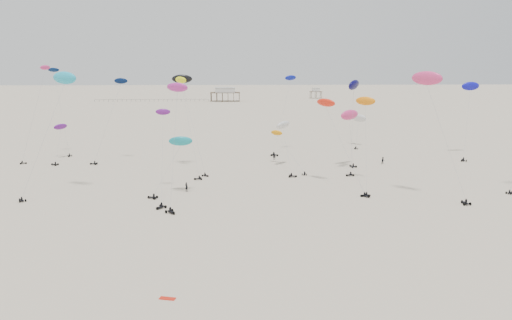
{
  "coord_description": "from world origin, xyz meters",
  "views": [
    {
      "loc": [
        -4.37,
        -7.67,
        25.22
      ],
      "look_at": [
        0.0,
        88.0,
        7.0
      ],
      "focal_mm": 35.0,
      "sensor_mm": 36.0,
      "label": 1
    }
  ],
  "objects_px": {
    "rig_0": "(176,121)",
    "pavilion_small": "(316,94)",
    "pavilion_main": "(225,95)",
    "rig_4": "(185,90)",
    "rig_9": "(185,103)",
    "spectator_0": "(187,191)"
  },
  "relations": [
    {
      "from": "rig_0",
      "to": "pavilion_main",
      "type": "bearing_deg",
      "value": -127.4
    },
    {
      "from": "pavilion_main",
      "to": "pavilion_small",
      "type": "bearing_deg",
      "value": 23.2
    },
    {
      "from": "rig_9",
      "to": "rig_0",
      "type": "bearing_deg",
      "value": 169.34
    },
    {
      "from": "pavilion_small",
      "to": "rig_4",
      "type": "bearing_deg",
      "value": -106.07
    },
    {
      "from": "rig_0",
      "to": "rig_9",
      "type": "height_order",
      "value": "rig_9"
    },
    {
      "from": "rig_9",
      "to": "spectator_0",
      "type": "bearing_deg",
      "value": 172.55
    },
    {
      "from": "rig_4",
      "to": "rig_0",
      "type": "bearing_deg",
      "value": 44.77
    },
    {
      "from": "rig_0",
      "to": "spectator_0",
      "type": "height_order",
      "value": "rig_0"
    },
    {
      "from": "pavilion_main",
      "to": "pavilion_small",
      "type": "relative_size",
      "value": 2.33
    },
    {
      "from": "rig_4",
      "to": "rig_9",
      "type": "bearing_deg",
      "value": 47.59
    },
    {
      "from": "pavilion_main",
      "to": "spectator_0",
      "type": "distance_m",
      "value": 258.86
    },
    {
      "from": "spectator_0",
      "to": "rig_0",
      "type": "bearing_deg",
      "value": 121.21
    },
    {
      "from": "pavilion_small",
      "to": "rig_0",
      "type": "xyz_separation_m",
      "value": [
        -74.89,
        -296.71,
        11.71
      ]
    },
    {
      "from": "pavilion_main",
      "to": "rig_4",
      "type": "bearing_deg",
      "value": -91.5
    },
    {
      "from": "rig_0",
      "to": "pavilion_small",
      "type": "bearing_deg",
      "value": -140.52
    },
    {
      "from": "pavilion_small",
      "to": "rig_0",
      "type": "bearing_deg",
      "value": -104.17
    },
    {
      "from": "rig_0",
      "to": "rig_4",
      "type": "xyz_separation_m",
      "value": [
        -1.26,
        32.33,
        4.08
      ]
    },
    {
      "from": "rig_0",
      "to": "rig_9",
      "type": "xyz_separation_m",
      "value": [
        -0.92,
        28.43,
        1.13
      ]
    },
    {
      "from": "rig_9",
      "to": "spectator_0",
      "type": "distance_m",
      "value": 26.28
    },
    {
      "from": "rig_9",
      "to": "pavilion_main",
      "type": "bearing_deg",
      "value": -13.91
    },
    {
      "from": "rig_4",
      "to": "spectator_0",
      "type": "relative_size",
      "value": 11.07
    },
    {
      "from": "pavilion_main",
      "to": "pavilion_small",
      "type": "height_order",
      "value": "pavilion_main"
    }
  ]
}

